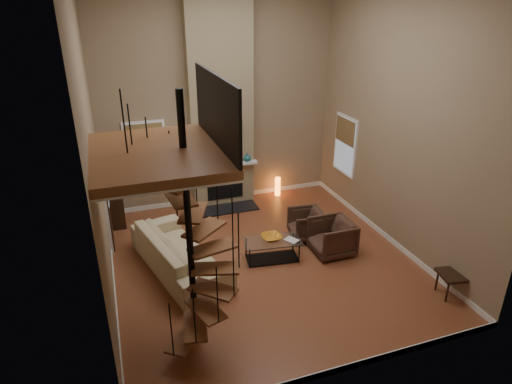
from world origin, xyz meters
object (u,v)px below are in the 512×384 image
object	(u,v)px
coffee_table	(272,247)
armchair_near	(309,224)
hutch	(111,187)
sofa	(178,252)
armchair_far	(335,237)
accent_lamp	(278,187)
side_chair	(459,270)
floor_lamp	(174,168)

from	to	relation	value
coffee_table	armchair_near	bearing A→B (deg)	27.87
hutch	coffee_table	bearing A→B (deg)	-43.19
sofa	armchair_near	world-z (taller)	sofa
armchair_far	accent_lamp	world-z (taller)	armchair_far
armchair_far	accent_lamp	size ratio (longest dim) A/B	1.60
accent_lamp	armchair_near	bearing A→B (deg)	-94.83
hutch	armchair_near	xyz separation A→B (m)	(4.15, -2.24, -0.60)
coffee_table	side_chair	bearing A→B (deg)	-38.98
floor_lamp	armchair_far	bearing A→B (deg)	-39.77
hutch	armchair_near	bearing A→B (deg)	-28.38
accent_lamp	sofa	bearing A→B (deg)	-139.67
armchair_far	side_chair	xyz separation A→B (m)	(1.37, -2.10, 0.17)
sofa	side_chair	xyz separation A→B (m)	(4.68, -2.52, 0.13)
armchair_near	floor_lamp	xyz separation A→B (m)	(-2.71, 1.75, 1.06)
armchair_near	side_chair	bearing A→B (deg)	36.82
coffee_table	floor_lamp	world-z (taller)	floor_lamp
sofa	armchair_far	xyz separation A→B (m)	(3.31, -0.42, -0.04)
hutch	accent_lamp	distance (m)	4.41
armchair_far	floor_lamp	bearing A→B (deg)	-129.47
armchair_near	floor_lamp	size ratio (longest dim) A/B	0.43
sofa	floor_lamp	size ratio (longest dim) A/B	1.61
floor_lamp	accent_lamp	size ratio (longest dim) A/B	3.17
hutch	armchair_far	xyz separation A→B (m)	(4.41, -2.97, -0.60)
sofa	armchair_far	bearing A→B (deg)	-111.33
armchair_far	side_chair	distance (m)	2.51
accent_lamp	armchair_far	bearing A→B (deg)	-88.91
floor_lamp	side_chair	bearing A→B (deg)	-46.45
coffee_table	accent_lamp	size ratio (longest dim) A/B	2.33
floor_lamp	accent_lamp	xyz separation A→B (m)	(2.92, 0.70, -1.16)
hutch	coffee_table	distance (m)	4.20
armchair_near	side_chair	distance (m)	3.28
hutch	floor_lamp	world-z (taller)	hutch
coffee_table	side_chair	xyz separation A→B (m)	(2.77, -2.24, 0.24)
floor_lamp	side_chair	world-z (taller)	floor_lamp
armchair_far	sofa	bearing A→B (deg)	-96.95
side_chair	sofa	bearing A→B (deg)	151.70
hutch	sofa	bearing A→B (deg)	-66.57
sofa	hutch	bearing A→B (deg)	9.34
sofa	coffee_table	size ratio (longest dim) A/B	2.19
sofa	side_chair	world-z (taller)	side_chair
sofa	floor_lamp	bearing A→B (deg)	-23.06
accent_lamp	side_chair	xyz separation A→B (m)	(1.43, -5.28, 0.28)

